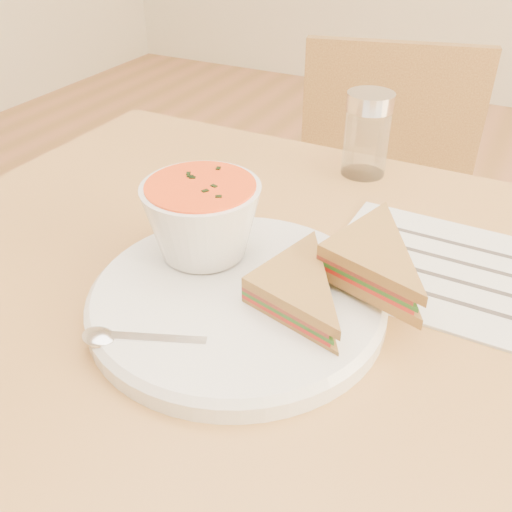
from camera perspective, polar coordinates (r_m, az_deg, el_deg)
The scene contains 8 objects.
chair_far at distance 1.22m, azimuth 11.46°, elevation -0.82°, with size 0.37×0.37×0.82m, color brown, non-canonical shape.
plate at distance 0.54m, azimuth -1.92°, elevation -4.47°, with size 0.28×0.28×0.02m, color white, non-canonical shape.
soup_bowl at distance 0.57m, azimuth -5.37°, elevation 3.32°, with size 0.12×0.12×0.08m, color white, non-canonical shape.
sandwich_half_a at distance 0.51m, azimuth -1.45°, elevation -3.65°, with size 0.11×0.11×0.03m, color #A6723A, non-canonical shape.
sandwich_half_b at distance 0.53m, azimuth 6.04°, elevation -0.44°, with size 0.11×0.11×0.03m, color #A6723A, non-canonical shape.
spoon at distance 0.49m, azimuth -10.11°, elevation -8.21°, with size 0.16×0.03×0.01m, color silver, non-canonical shape.
paper_menu at distance 0.62m, azimuth 19.66°, elevation -1.61°, with size 0.27×0.20×0.00m, color silver, non-canonical shape.
condiment_shaker at distance 0.78m, azimuth 11.01°, elevation 11.84°, with size 0.06×0.06×0.11m, color silver, non-canonical shape.
Camera 1 is at (0.13, -0.41, 1.09)m, focal length 40.00 mm.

